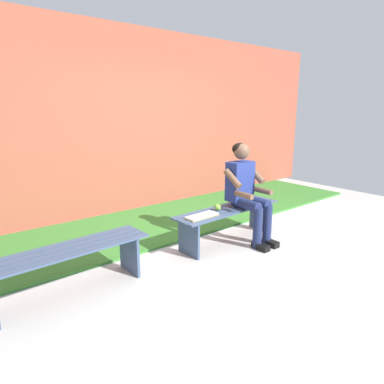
{
  "coord_description": "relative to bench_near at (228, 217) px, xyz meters",
  "views": [
    {
      "loc": [
        2.89,
        2.88,
        1.65
      ],
      "look_at": [
        0.71,
        0.15,
        0.79
      ],
      "focal_mm": 31.46,
      "sensor_mm": 36.0,
      "label": 1
    }
  ],
  "objects": [
    {
      "name": "grass_strip",
      "position": [
        1.01,
        -1.15,
        -0.32
      ],
      "size": [
        9.0,
        1.61,
        0.03
      ],
      "primitive_type": "cube",
      "color": "#387A2D",
      "rests_on": "ground"
    },
    {
      "name": "book_open",
      "position": [
        0.48,
        0.06,
        0.12
      ],
      "size": [
        0.42,
        0.18,
        0.02
      ],
      "rotation": [
        0.0,
        0.0,
        0.05
      ],
      "color": "white",
      "rests_on": "bench_near"
    },
    {
      "name": "person_seated",
      "position": [
        -0.21,
        0.1,
        0.35
      ],
      "size": [
        0.5,
        0.69,
        1.24
      ],
      "color": "navy",
      "rests_on": "ground"
    },
    {
      "name": "apple",
      "position": [
        0.16,
        -0.02,
        0.15
      ],
      "size": [
        0.08,
        0.08,
        0.08
      ],
      "primitive_type": "sphere",
      "color": "#72B738",
      "rests_on": "bench_near"
    },
    {
      "name": "ground_plane",
      "position": [
        1.01,
        1.0,
        -0.35
      ],
      "size": [
        10.0,
        7.0,
        0.04
      ],
      "primitive_type": "cube",
      "color": "#B2B2AD"
    },
    {
      "name": "bench_far",
      "position": [
        2.02,
        0.0,
        -0.0
      ],
      "size": [
        1.52,
        0.45,
        0.44
      ],
      "rotation": [
        0.0,
        0.0,
        0.05
      ],
      "color": "#384C6B",
      "rests_on": "ground"
    },
    {
      "name": "brick_wall",
      "position": [
        0.5,
        -2.15,
        1.12
      ],
      "size": [
        9.5,
        0.24,
        2.91
      ],
      "primitive_type": "cube",
      "color": "#9E4C38",
      "rests_on": "ground"
    },
    {
      "name": "bench_near",
      "position": [
        0.0,
        0.0,
        0.0
      ],
      "size": [
        1.58,
        0.46,
        0.44
      ],
      "rotation": [
        0.0,
        0.0,
        0.05
      ],
      "color": "#384C6B",
      "rests_on": "ground"
    }
  ]
}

